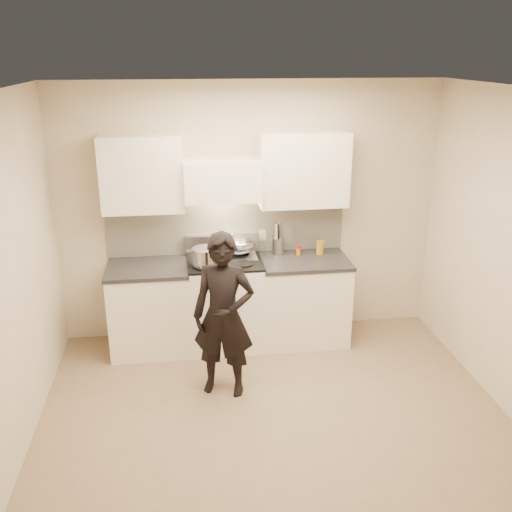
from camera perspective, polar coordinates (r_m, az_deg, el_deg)
The scene contains 11 objects.
ground_plane at distance 5.04m, azimuth 1.97°, elevation -16.13°, with size 4.00×4.00×0.00m, color #896E4F.
room_shell at distance 4.64m, azimuth 0.75°, elevation 2.77°, with size 4.04×3.54×2.70m.
stove at distance 6.00m, azimuth -3.06°, elevation -4.64°, with size 0.76×0.65×0.96m.
counter_right at distance 6.12m, azimuth 4.73°, elevation -4.32°, with size 0.92×0.67×0.92m.
counter_left at distance 6.00m, azimuth -10.53°, elevation -5.10°, with size 0.82×0.67×0.92m.
wok at distance 5.93m, azimuth -1.85°, elevation 1.21°, with size 0.39×0.49×0.32m.
stock_pot at distance 5.64m, azimuth -5.08°, elevation -0.06°, with size 0.37×0.28×0.18m.
utensil_crock at distance 6.04m, azimuth 2.21°, elevation 1.17°, with size 0.13×0.13×0.33m.
spice_jar at distance 6.04m, azimuth 4.27°, elevation 0.58°, with size 0.04×0.04×0.10m.
oil_glass at distance 6.08m, azimuth 6.43°, elevation 0.87°, with size 0.08×0.08×0.14m.
person at distance 5.06m, azimuth -3.25°, elevation -5.99°, with size 0.55×0.36×1.52m, color black.
Camera 1 is at (-0.70, -4.01, 2.97)m, focal length 40.00 mm.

